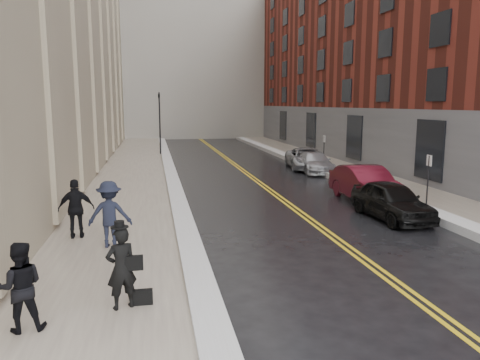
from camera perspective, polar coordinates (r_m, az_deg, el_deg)
name	(u,v)px	position (r m, az deg, el deg)	size (l,w,h in m)	color
ground	(306,302)	(10.68, 8.00, -14.54)	(160.00, 160.00, 0.00)	black
sidewalk_left	(129,184)	(25.63, -13.34, -0.43)	(4.00, 64.00, 0.15)	gray
sidewalk_right	(365,176)	(28.35, 15.05, 0.42)	(3.00, 64.00, 0.15)	gray
lane_stripe_a	(255,181)	(26.20, 1.86, -0.13)	(0.12, 64.00, 0.01)	gold
lane_stripe_b	(259,181)	(26.26, 2.38, -0.11)	(0.12, 64.00, 0.01)	gold
snow_ridge_left	(173,181)	(25.60, -8.20, -0.16)	(0.70, 60.80, 0.26)	silver
snow_ridge_right	(336,176)	(27.59, 11.59, 0.47)	(0.85, 60.80, 0.30)	silver
building_right	(437,39)	(38.59, 22.86, 15.61)	(14.00, 50.00, 18.00)	maroon
traffic_signal	(160,118)	(39.27, -9.76, 7.41)	(0.18, 0.15, 5.20)	black
parking_sign_near	(428,176)	(20.71, 21.96, 0.46)	(0.06, 0.35, 2.23)	black
parking_sign_far	(324,149)	(31.41, 10.20, 3.79)	(0.06, 0.35, 2.23)	black
car_black	(392,201)	(18.43, 18.01, -2.40)	(1.67, 4.15, 1.41)	black
car_maroon	(366,184)	(21.37, 15.10, -0.48)	(1.66, 4.77, 1.57)	#4A0D19
car_silver_near	(315,162)	(29.86, 9.09, 2.15)	(1.79, 4.39, 1.28)	#A8AAB0
car_silver_far	(306,158)	(31.43, 8.07, 2.61)	(2.27, 4.91, 1.37)	#A6A8AE
pedestrian_main	(121,268)	(9.94, -14.28, -10.38)	(0.62, 0.41, 1.71)	black
pedestrian_a	(20,287)	(9.64, -25.21, -11.69)	(0.82, 0.64, 1.69)	black
pedestrian_b	(110,214)	(14.15, -15.60, -4.02)	(1.26, 0.72, 1.95)	black
pedestrian_c	(76,209)	(15.40, -19.34, -3.32)	(1.08, 0.45, 1.85)	black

